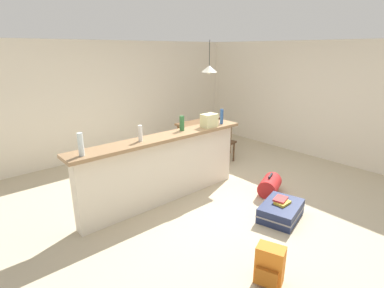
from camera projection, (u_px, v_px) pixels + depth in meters
The scene contains 17 objects.
ground_plane at pixel (215, 195), 5.05m from camera, with size 13.00×13.00×0.05m, color #BCAD8E.
wall_back at pixel (121, 98), 6.85m from camera, with size 6.60×0.10×2.50m, color silver.
wall_right at pixel (302, 98), 6.78m from camera, with size 0.10×6.00×2.50m, color silver.
partition_half_wall at pixel (164, 171), 4.67m from camera, with size 2.80×0.20×1.03m, color silver.
bar_countertop at pixel (163, 138), 4.50m from camera, with size 2.96×0.40×0.05m, color #93704C.
bottle_clear at pixel (81, 144), 3.62m from camera, with size 0.07×0.07×0.29m, color silver.
bottle_white at pixel (140, 133), 4.21m from camera, with size 0.06×0.06×0.23m, color silver.
bottle_green at pixel (182, 123), 4.76m from camera, with size 0.08×0.08×0.24m, color #2D6B38.
bottle_blue at pixel (222, 117), 5.18m from camera, with size 0.06×0.06×0.26m, color #284C89.
grocery_bag at pixel (209, 120), 4.98m from camera, with size 0.26×0.18×0.22m, color beige.
dining_table at pixel (205, 127), 6.74m from camera, with size 1.10×0.80×0.74m.
dining_chair_near_partition at pixel (221, 138), 6.39m from camera, with size 0.46×0.46×0.93m.
pendant_lamp at pixel (209, 69), 6.34m from camera, with size 0.34×0.34×0.70m.
suitcase_flat_navy at pixel (281, 211), 4.29m from camera, with size 0.88×0.65×0.22m.
backpack_orange at pixel (270, 266), 3.07m from camera, with size 0.31×0.33×0.42m.
duffel_bag_red at pixel (270, 185), 5.00m from camera, with size 0.56×0.46×0.34m.
book_stack at pixel (282, 201), 4.28m from camera, with size 0.26×0.23×0.06m.
Camera 1 is at (-3.27, -3.18, 2.32)m, focal length 28.07 mm.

